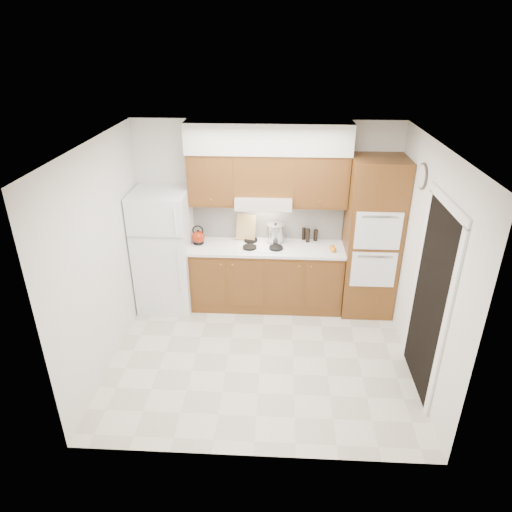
{
  "coord_description": "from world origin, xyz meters",
  "views": [
    {
      "loc": [
        0.19,
        -4.53,
        3.6
      ],
      "look_at": [
        -0.08,
        0.45,
        1.15
      ],
      "focal_mm": 32.0,
      "sensor_mm": 36.0,
      "label": 1
    }
  ],
  "objects_px": {
    "oven_cabinet": "(371,238)",
    "stock_pot": "(275,233)",
    "fridge": "(164,251)",
    "kettle": "(198,237)"
  },
  "relations": [
    {
      "from": "oven_cabinet",
      "to": "stock_pot",
      "type": "height_order",
      "value": "oven_cabinet"
    },
    {
      "from": "fridge",
      "to": "oven_cabinet",
      "type": "relative_size",
      "value": 0.78
    },
    {
      "from": "oven_cabinet",
      "to": "fridge",
      "type": "bearing_deg",
      "value": -179.3
    },
    {
      "from": "fridge",
      "to": "kettle",
      "type": "bearing_deg",
      "value": 9.43
    },
    {
      "from": "kettle",
      "to": "fridge",
      "type": "bearing_deg",
      "value": -150.59
    },
    {
      "from": "oven_cabinet",
      "to": "kettle",
      "type": "xyz_separation_m",
      "value": [
        -2.37,
        0.04,
        -0.06
      ]
    },
    {
      "from": "stock_pot",
      "to": "oven_cabinet",
      "type": "bearing_deg",
      "value": -6.05
    },
    {
      "from": "fridge",
      "to": "oven_cabinet",
      "type": "height_order",
      "value": "oven_cabinet"
    },
    {
      "from": "kettle",
      "to": "stock_pot",
      "type": "relative_size",
      "value": 0.75
    },
    {
      "from": "oven_cabinet",
      "to": "stock_pot",
      "type": "bearing_deg",
      "value": 173.95
    }
  ]
}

